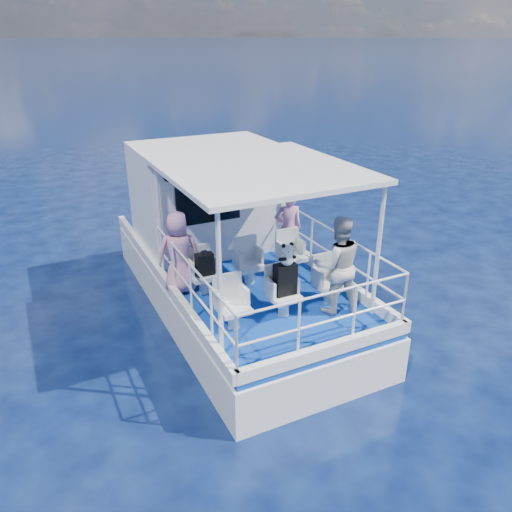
{
  "coord_description": "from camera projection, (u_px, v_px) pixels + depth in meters",
  "views": [
    {
      "loc": [
        -3.56,
        -7.33,
        5.14
      ],
      "look_at": [
        -0.16,
        -0.4,
        1.71
      ],
      "focal_mm": 35.0,
      "sensor_mm": 36.0,
      "label": 1
    }
  ],
  "objects": [
    {
      "name": "ground",
      "position": [
        254.0,
        329.0,
        9.53
      ],
      "size": [
        2000.0,
        2000.0,
        0.0
      ],
      "primitive_type": "plane",
      "color": "black",
      "rests_on": "ground"
    },
    {
      "name": "hull",
      "position": [
        233.0,
        305.0,
        10.35
      ],
      "size": [
        3.0,
        7.0,
        1.6
      ],
      "primitive_type": "cube",
      "color": "white",
      "rests_on": "ground"
    },
    {
      "name": "deck",
      "position": [
        232.0,
        268.0,
        10.01
      ],
      "size": [
        2.9,
        6.9,
        0.1
      ],
      "primitive_type": "cube",
      "color": "#0B359C",
      "rests_on": "hull"
    },
    {
      "name": "cabin",
      "position": [
        207.0,
        196.0,
        10.61
      ],
      "size": [
        2.85,
        2.0,
        2.2
      ],
      "primitive_type": "cube",
      "color": "white",
      "rests_on": "deck"
    },
    {
      "name": "canopy",
      "position": [
        259.0,
        170.0,
        8.09
      ],
      "size": [
        3.0,
        3.2,
        0.08
      ],
      "primitive_type": "cube",
      "color": "white",
      "rests_on": "cabin"
    },
    {
      "name": "canopy_posts",
      "position": [
        261.0,
        236.0,
        8.51
      ],
      "size": [
        2.77,
        2.97,
        2.2
      ],
      "color": "white",
      "rests_on": "deck"
    },
    {
      "name": "railings",
      "position": [
        269.0,
        275.0,
        8.49
      ],
      "size": [
        2.84,
        3.59,
        1.0
      ],
      "primitive_type": null,
      "color": "white",
      "rests_on": "deck"
    },
    {
      "name": "seat_port_fwd",
      "position": [
        204.0,
        283.0,
        8.89
      ],
      "size": [
        0.48,
        0.46,
        0.38
      ],
      "primitive_type": "cube",
      "color": "silver",
      "rests_on": "deck"
    },
    {
      "name": "seat_center_fwd",
      "position": [
        250.0,
        273.0,
        9.25
      ],
      "size": [
        0.48,
        0.46,
        0.38
      ],
      "primitive_type": "cube",
      "color": "silver",
      "rests_on": "deck"
    },
    {
      "name": "seat_stbd_fwd",
      "position": [
        292.0,
        264.0,
        9.62
      ],
      "size": [
        0.48,
        0.46,
        0.38
      ],
      "primitive_type": "cube",
      "color": "silver",
      "rests_on": "deck"
    },
    {
      "name": "seat_port_aft",
      "position": [
        233.0,
        317.0,
        7.82
      ],
      "size": [
        0.48,
        0.46,
        0.38
      ],
      "primitive_type": "cube",
      "color": "silver",
      "rests_on": "deck"
    },
    {
      "name": "seat_center_aft",
      "position": [
        284.0,
        304.0,
        8.19
      ],
      "size": [
        0.48,
        0.46,
        0.38
      ],
      "primitive_type": "cube",
      "color": "silver",
      "rests_on": "deck"
    },
    {
      "name": "seat_stbd_aft",
      "position": [
        329.0,
        293.0,
        8.55
      ],
      "size": [
        0.48,
        0.46,
        0.38
      ],
      "primitive_type": "cube",
      "color": "silver",
      "rests_on": "deck"
    },
    {
      "name": "passenger_port_fwd",
      "position": [
        179.0,
        253.0,
        8.73
      ],
      "size": [
        0.64,
        0.53,
        1.49
      ],
      "primitive_type": "imported",
      "rotation": [
        0.0,
        0.0,
        2.88
      ],
      "color": "pink",
      "rests_on": "deck"
    },
    {
      "name": "passenger_stbd_fwd",
      "position": [
        288.0,
        228.0,
        9.78
      ],
      "size": [
        0.63,
        0.49,
        1.53
      ],
      "primitive_type": "imported",
      "rotation": [
        0.0,
        0.0,
        2.89
      ],
      "color": "pink",
      "rests_on": "deck"
    },
    {
      "name": "passenger_stbd_aft",
      "position": [
        337.0,
        265.0,
        8.05
      ],
      "size": [
        0.96,
        0.84,
        1.67
      ],
      "primitive_type": "imported",
      "rotation": [
        0.0,
        0.0,
        2.85
      ],
      "color": "beige",
      "rests_on": "deck"
    },
    {
      "name": "backpack_port",
      "position": [
        204.0,
        264.0,
        8.69
      ],
      "size": [
        0.3,
        0.17,
        0.4
      ],
      "primitive_type": "cube",
      "color": "black",
      "rests_on": "seat_port_fwd"
    },
    {
      "name": "backpack_center",
      "position": [
        285.0,
        279.0,
        8.01
      ],
      "size": [
        0.35,
        0.2,
        0.53
      ],
      "primitive_type": "cube",
      "color": "black",
      "rests_on": "seat_center_aft"
    },
    {
      "name": "compact_camera",
      "position": [
        204.0,
        252.0,
        8.59
      ],
      "size": [
        0.1,
        0.06,
        0.06
      ],
      "primitive_type": "cube",
      "color": "black",
      "rests_on": "backpack_port"
    },
    {
      "name": "panda",
      "position": [
        287.0,
        254.0,
        7.81
      ],
      "size": [
        0.24,
        0.2,
        0.37
      ],
      "primitive_type": null,
      "color": "white",
      "rests_on": "backpack_center"
    }
  ]
}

